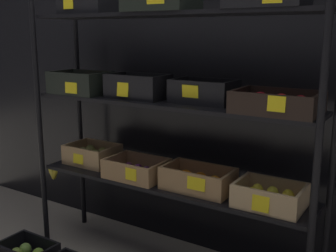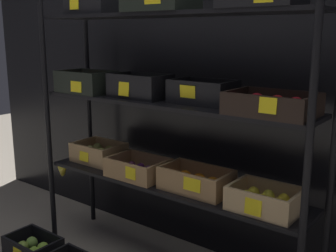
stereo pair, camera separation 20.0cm
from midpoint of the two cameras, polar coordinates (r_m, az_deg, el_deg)
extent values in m
cube|color=black|center=(2.50, 2.31, 11.44)|extent=(4.04, 0.12, 2.55)
cylinder|color=black|center=(2.68, -19.26, 0.41)|extent=(0.03, 0.03, 1.58)
cylinder|color=black|center=(1.76, 16.63, -5.60)|extent=(0.03, 0.03, 1.58)
cylinder|color=black|center=(2.90, -13.99, 1.62)|extent=(0.03, 0.03, 1.58)
cylinder|color=black|center=(2.08, 19.25, -2.99)|extent=(0.03, 0.03, 1.58)
cube|color=black|center=(2.33, -2.49, -7.93)|extent=(1.61, 0.31, 0.02)
cube|color=black|center=(2.21, -2.60, 3.17)|extent=(1.61, 0.31, 0.02)
cube|color=black|center=(2.18, -2.72, 15.02)|extent=(1.61, 0.31, 0.02)
cube|color=tan|center=(2.71, -12.35, -4.87)|extent=(0.31, 0.23, 0.01)
cube|color=tan|center=(2.62, -14.07, -4.18)|extent=(0.31, 0.02, 0.11)
cube|color=tan|center=(2.77, -10.84, -3.13)|extent=(0.31, 0.02, 0.11)
cube|color=tan|center=(2.80, -14.56, -3.16)|extent=(0.02, 0.20, 0.11)
cube|color=tan|center=(2.60, -10.09, -4.16)|extent=(0.02, 0.20, 0.11)
ellipsoid|color=tan|center=(2.71, -13.59, -3.79)|extent=(0.07, 0.07, 0.09)
ellipsoid|color=#B7B854|center=(2.64, -11.99, -4.16)|extent=(0.07, 0.07, 0.09)
ellipsoid|color=#B1B454|center=(2.76, -12.66, -3.46)|extent=(0.07, 0.07, 0.09)
ellipsoid|color=#AFAC49|center=(2.68, -11.01, -3.84)|extent=(0.07, 0.07, 0.09)
cube|color=yellow|center=(2.62, -14.34, -4.40)|extent=(0.08, 0.01, 0.06)
cube|color=#A87F51|center=(2.41, -6.70, -6.88)|extent=(0.33, 0.24, 0.01)
cube|color=#A87F51|center=(2.31, -8.46, -6.35)|extent=(0.33, 0.02, 0.10)
cube|color=#A87F51|center=(2.47, -5.12, -4.98)|extent=(0.33, 0.02, 0.10)
cube|color=#A87F51|center=(2.49, -9.57, -5.00)|extent=(0.02, 0.21, 0.10)
cube|color=#A87F51|center=(2.30, -3.66, -6.33)|extent=(0.02, 0.21, 0.10)
sphere|color=#552357|center=(2.42, -9.27, -6.11)|extent=(0.05, 0.05, 0.05)
sphere|color=#6C1E4B|center=(2.38, -8.17, -6.42)|extent=(0.05, 0.05, 0.05)
sphere|color=#68274E|center=(2.34, -6.98, -6.70)|extent=(0.05, 0.05, 0.05)
sphere|color=#692E4C|center=(2.30, -5.70, -6.99)|extent=(0.05, 0.05, 0.05)
sphere|color=#6D1C4B|center=(2.46, -8.36, -5.79)|extent=(0.05, 0.05, 0.05)
sphere|color=#6B2357|center=(2.42, -7.33, -6.10)|extent=(0.05, 0.05, 0.05)
sphere|color=#691E48|center=(2.38, -6.11, -6.34)|extent=(0.05, 0.05, 0.05)
sphere|color=#57195E|center=(2.34, -4.90, -6.62)|extent=(0.05, 0.05, 0.05)
sphere|color=#672E53|center=(2.50, -7.70, -5.47)|extent=(0.05, 0.05, 0.05)
sphere|color=#541F5E|center=(2.46, -6.45, -5.73)|extent=(0.05, 0.05, 0.05)
sphere|color=#5B2D53|center=(2.42, -5.34, -6.04)|extent=(0.05, 0.05, 0.05)
sphere|color=#5F2453|center=(2.38, -4.09, -6.28)|extent=(0.05, 0.05, 0.05)
cube|color=yellow|center=(2.27, -7.65, -6.62)|extent=(0.07, 0.00, 0.07)
cube|color=#A87F51|center=(2.22, 1.51, -8.56)|extent=(0.37, 0.21, 0.01)
cube|color=#A87F51|center=(2.12, 0.13, -7.85)|extent=(0.37, 0.02, 0.11)
cube|color=#A87F51|center=(2.28, 2.80, -6.38)|extent=(0.37, 0.02, 0.11)
cube|color=#A87F51|center=(2.28, -2.29, -6.30)|extent=(0.02, 0.18, 0.11)
cube|color=#A87F51|center=(2.12, 5.64, -7.91)|extent=(0.02, 0.18, 0.11)
sphere|color=orange|center=(2.22, -0.61, -7.30)|extent=(0.07, 0.07, 0.07)
sphere|color=orange|center=(2.18, 1.16, -7.75)|extent=(0.07, 0.07, 0.07)
sphere|color=orange|center=(2.13, 3.19, -8.20)|extent=(0.07, 0.07, 0.07)
sphere|color=orange|center=(2.26, -0.09, -6.96)|extent=(0.07, 0.07, 0.07)
sphere|color=orange|center=(2.22, 1.87, -7.31)|extent=(0.07, 0.07, 0.07)
sphere|color=orange|center=(2.18, 3.76, -7.75)|extent=(0.07, 0.07, 0.07)
cube|color=yellow|center=(2.08, 1.09, -7.96)|extent=(0.10, 0.01, 0.07)
cube|color=tan|center=(2.05, 10.94, -10.64)|extent=(0.32, 0.23, 0.01)
cube|color=tan|center=(1.94, 9.85, -10.18)|extent=(0.32, 0.02, 0.10)
cube|color=tan|center=(2.12, 12.06, -8.23)|extent=(0.32, 0.02, 0.10)
cube|color=tan|center=(2.08, 7.12, -8.43)|extent=(0.02, 0.19, 0.10)
cube|color=tan|center=(1.98, 15.11, -9.88)|extent=(0.02, 0.19, 0.10)
ellipsoid|color=yellow|center=(2.03, 8.57, -9.36)|extent=(0.06, 0.06, 0.08)
ellipsoid|color=yellow|center=(2.00, 10.71, -9.77)|extent=(0.06, 0.06, 0.08)
ellipsoid|color=yellow|center=(1.98, 12.79, -10.13)|extent=(0.06, 0.06, 0.08)
ellipsoid|color=yellow|center=(2.08, 9.41, -8.85)|extent=(0.06, 0.06, 0.08)
ellipsoid|color=yellow|center=(2.06, 11.39, -9.16)|extent=(0.06, 0.06, 0.08)
ellipsoid|color=yellow|center=(2.04, 13.38, -9.53)|extent=(0.06, 0.06, 0.08)
cube|color=yellow|center=(1.93, 9.62, -10.49)|extent=(0.08, 0.01, 0.07)
cube|color=black|center=(2.56, -14.03, 4.47)|extent=(0.35, 0.23, 0.01)
cube|color=black|center=(2.48, -15.86, 5.63)|extent=(0.35, 0.02, 0.12)
cube|color=black|center=(2.63, -12.44, 6.17)|extent=(0.35, 0.02, 0.12)
cube|color=black|center=(2.68, -16.56, 6.06)|extent=(0.02, 0.19, 0.12)
cube|color=black|center=(2.44, -11.41, 5.74)|extent=(0.02, 0.19, 0.12)
sphere|color=orange|center=(2.61, -16.14, 5.27)|extent=(0.06, 0.06, 0.06)
sphere|color=orange|center=(2.56, -15.17, 5.20)|extent=(0.06, 0.06, 0.06)
sphere|color=orange|center=(2.51, -14.14, 5.13)|extent=(0.06, 0.06, 0.06)
sphere|color=orange|center=(2.47, -13.13, 5.07)|extent=(0.06, 0.06, 0.06)
sphere|color=orange|center=(2.65, -15.06, 5.45)|extent=(0.06, 0.06, 0.06)
sphere|color=orange|center=(2.60, -13.95, 5.39)|extent=(0.06, 0.06, 0.06)
sphere|color=orange|center=(2.56, -13.03, 5.34)|extent=(0.06, 0.06, 0.06)
sphere|color=orange|center=(2.52, -12.04, 5.25)|extent=(0.06, 0.06, 0.06)
cube|color=yellow|center=(2.45, -15.43, 5.04)|extent=(0.09, 0.01, 0.06)
cube|color=black|center=(2.32, -6.56, 3.95)|extent=(0.33, 0.20, 0.01)
cube|color=black|center=(2.24, -8.11, 5.32)|extent=(0.33, 0.02, 0.12)
cube|color=black|center=(2.39, -5.19, 5.82)|extent=(0.33, 0.02, 0.12)
cube|color=black|center=(2.42, -9.54, 5.78)|extent=(0.02, 0.17, 0.12)
cube|color=black|center=(2.22, -3.41, 5.34)|extent=(0.02, 0.17, 0.12)
sphere|color=#94BC3A|center=(2.35, -8.51, 5.03)|extent=(0.07, 0.07, 0.07)
sphere|color=#90C749|center=(2.30, -7.00, 4.91)|extent=(0.07, 0.07, 0.07)
sphere|color=#92C032|center=(2.25, -5.48, 4.79)|extent=(0.07, 0.07, 0.07)
sphere|color=#91C631|center=(2.38, -7.66, 5.15)|extent=(0.07, 0.07, 0.07)
sphere|color=#8FB938|center=(2.33, -6.23, 5.04)|extent=(0.07, 0.07, 0.07)
sphere|color=#92BB39|center=(2.29, -4.62, 4.93)|extent=(0.07, 0.07, 0.07)
cube|color=yellow|center=(2.25, -8.77, 4.98)|extent=(0.07, 0.01, 0.08)
cube|color=black|center=(2.15, 2.29, 3.33)|extent=(0.32, 0.21, 0.01)
cube|color=black|center=(2.06, 0.94, 4.63)|extent=(0.32, 0.02, 0.11)
cube|color=black|center=(2.22, 3.56, 5.21)|extent=(0.32, 0.02, 0.11)
cube|color=black|center=(2.22, -1.14, 5.22)|extent=(0.02, 0.18, 0.11)
cube|color=black|center=(2.07, 5.99, 4.61)|extent=(0.02, 0.18, 0.11)
ellipsoid|color=brown|center=(2.16, -0.26, 4.45)|extent=(0.05, 0.05, 0.07)
ellipsoid|color=brown|center=(2.13, 1.10, 4.35)|extent=(0.05, 0.05, 0.07)
ellipsoid|color=brown|center=(2.10, 2.58, 4.21)|extent=(0.05, 0.05, 0.07)
ellipsoid|color=brown|center=(2.08, 3.93, 4.09)|extent=(0.05, 0.05, 0.07)
ellipsoid|color=brown|center=(2.22, 0.74, 4.66)|extent=(0.05, 0.05, 0.07)
ellipsoid|color=brown|center=(2.19, 1.99, 4.55)|extent=(0.05, 0.05, 0.07)
ellipsoid|color=brown|center=(2.16, 3.45, 4.42)|extent=(0.05, 0.05, 0.07)
ellipsoid|color=brown|center=(2.13, 4.81, 4.29)|extent=(0.05, 0.05, 0.07)
cube|color=yellow|center=(2.06, 0.26, 4.73)|extent=(0.09, 0.01, 0.06)
cube|color=black|center=(1.91, 11.76, 1.91)|extent=(0.38, 0.26, 0.01)
cube|color=black|center=(1.79, 10.45, 2.90)|extent=(0.38, 0.02, 0.09)
cube|color=black|center=(2.01, 13.05, 3.84)|extent=(0.38, 0.02, 0.09)
cube|color=black|center=(1.97, 6.90, 3.89)|extent=(0.02, 0.23, 0.09)
cube|color=black|center=(1.85, 17.08, 2.84)|extent=(0.02, 0.23, 0.09)
sphere|color=red|center=(1.90, 8.96, 3.25)|extent=(0.07, 0.07, 0.07)
sphere|color=red|center=(1.87, 11.54, 2.98)|extent=(0.07, 0.07, 0.07)
sphere|color=red|center=(1.84, 14.10, 2.73)|extent=(0.07, 0.07, 0.07)
sphere|color=red|center=(1.98, 9.69, 3.59)|extent=(0.07, 0.07, 0.07)
sphere|color=red|center=(1.94, 12.39, 3.30)|extent=(0.07, 0.07, 0.07)
sphere|color=red|center=(1.90, 14.79, 3.01)|extent=(0.07, 0.07, 0.07)
cube|color=yellow|center=(1.77, 11.50, 2.95)|extent=(0.08, 0.01, 0.07)
cube|color=black|center=(2.52, -12.83, 14.76)|extent=(0.31, 0.23, 0.01)
cube|color=black|center=(2.45, -14.75, 16.22)|extent=(0.31, 0.02, 0.11)
cube|color=black|center=(2.60, -11.16, 16.16)|extent=(0.31, 0.02, 0.11)
cube|color=black|center=(2.63, -15.29, 15.91)|extent=(0.02, 0.20, 0.11)
cube|color=black|center=(2.42, -10.31, 16.47)|extent=(0.02, 0.20, 0.11)
sphere|color=yellow|center=(2.54, -14.16, 15.63)|extent=(0.07, 0.07, 0.07)
sphere|color=#DDC558|center=(2.46, -12.65, 15.81)|extent=(0.07, 0.07, 0.07)
sphere|color=gold|center=(2.58, -13.24, 15.62)|extent=(0.07, 0.07, 0.07)
sphere|color=gold|center=(2.51, -11.42, 15.80)|extent=(0.07, 0.07, 0.07)
cube|color=yellow|center=(2.48, -15.85, 15.81)|extent=(0.07, 0.01, 0.06)
cube|color=black|center=(2.15, -3.71, 15.47)|extent=(0.35, 0.23, 0.01)
ellipsoid|color=#A7C34D|center=(2.18, -6.18, 16.76)|extent=(0.07, 0.07, 0.09)
ellipsoid|color=#B4AD4E|center=(2.23, -5.00, 16.69)|extent=(0.07, 0.07, 0.09)
ellipsoid|color=#A7B84A|center=(2.18, -3.21, 16.80)|extent=(0.07, 0.07, 0.09)
ellipsoid|color=#B6C163|center=(2.13, -1.42, 16.92)|extent=(0.07, 0.07, 0.09)
cube|color=black|center=(1.88, 10.29, 15.72)|extent=(0.34, 0.22, 0.01)
sphere|color=#57234C|center=(1.89, 6.96, 16.72)|extent=(0.05, 0.05, 0.05)
sphere|color=#632949|center=(1.87, 8.36, 16.72)|extent=(0.05, 0.05, 0.05)
sphere|color=#602D4D|center=(1.96, 7.83, 16.55)|extent=(0.05, 0.05, 0.05)
sphere|color=#6B1B47|center=(1.94, 9.31, 16.55)|extent=(0.05, 0.05, 0.05)
sphere|color=#6B174F|center=(1.92, 10.83, 16.54)|extent=(0.05, 0.05, 0.05)
sphere|color=#54294D|center=(1.89, 12.16, 16.53)|extent=(0.05, 0.05, 0.05)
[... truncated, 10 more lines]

